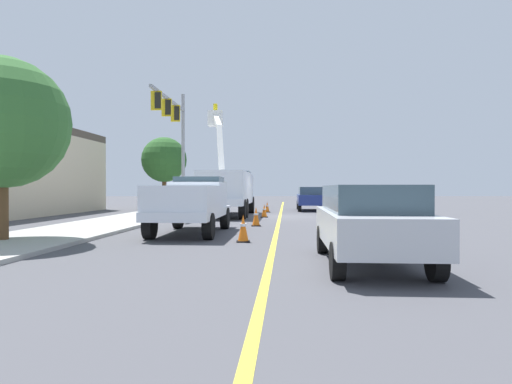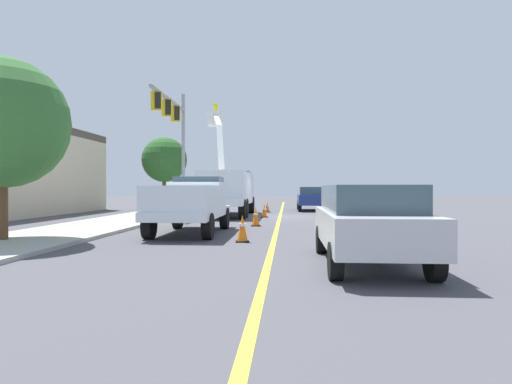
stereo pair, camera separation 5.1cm
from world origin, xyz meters
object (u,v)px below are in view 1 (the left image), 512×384
service_pickup_truck (191,202)px  trailing_sedan (369,219)px  traffic_cone_mid_front (256,217)px  traffic_signal_mast (175,126)px  traffic_cone_mid_rear (264,211)px  traffic_cone_trailing (267,207)px  passing_minivan (311,197)px  traffic_cone_leading (243,228)px  utility_bucket_truck (228,188)px

service_pickup_truck → trailing_sedan: (-6.40, -4.61, -0.15)m
traffic_cone_mid_front → traffic_signal_mast: size_ratio=0.11×
service_pickup_truck → trailing_sedan: size_ratio=1.16×
service_pickup_truck → traffic_cone_mid_rear: (8.58, -2.92, -0.77)m
service_pickup_truck → traffic_cone_trailing: bearing=-13.7°
passing_minivan → traffic_cone_mid_front: 13.47m
traffic_cone_leading → traffic_cone_mid_rear: size_ratio=1.15×
utility_bucket_truck → passing_minivan: 8.12m
traffic_cone_mid_front → traffic_signal_mast: traffic_signal_mast is taller
service_pickup_truck → traffic_signal_mast: bearing=12.4°
traffic_cone_mid_front → traffic_signal_mast: 10.59m
traffic_cone_leading → traffic_cone_mid_rear: traffic_cone_leading is taller
traffic_cone_trailing → utility_bucket_truck: bearing=144.8°
passing_minivan → traffic_cone_trailing: 4.02m
traffic_cone_leading → traffic_cone_mid_front: 5.54m
traffic_cone_mid_rear → traffic_cone_mid_front: bearing=174.3°
traffic_cone_mid_rear → utility_bucket_truck: bearing=54.4°
trailing_sedan → traffic_cone_leading: (3.91, 2.73, -0.56)m
traffic_signal_mast → utility_bucket_truck: bearing=-107.1°
passing_minivan → traffic_cone_trailing: size_ratio=7.05×
traffic_cone_mid_rear → traffic_signal_mast: (2.49, 5.34, 5.00)m
service_pickup_truck → traffic_cone_mid_rear: 9.10m
utility_bucket_truck → trailing_sedan: 16.90m
traffic_cone_leading → traffic_cone_trailing: (16.02, -1.40, -0.06)m
traffic_cone_mid_front → traffic_cone_mid_rear: bearing=-5.7°
utility_bucket_truck → traffic_cone_leading: bearing=-175.3°
passing_minivan → utility_bucket_truck: bearing=135.4°
passing_minivan → traffic_cone_mid_rear: size_ratio=6.86×
traffic_cone_mid_rear → traffic_cone_trailing: traffic_cone_mid_rear is taller
traffic_signal_mast → traffic_cone_leading: bearing=-162.4°
utility_bucket_truck → passing_minivan: utility_bucket_truck is taller
service_pickup_truck → traffic_cone_mid_rear: size_ratio=7.99×
traffic_cone_leading → traffic_cone_trailing: bearing=-5.0°
trailing_sedan → traffic_cone_mid_rear: (14.98, 1.69, -0.62)m
utility_bucket_truck → traffic_cone_trailing: size_ratio=11.95×
service_pickup_truck → traffic_signal_mast: traffic_signal_mast is taller
utility_bucket_truck → traffic_cone_leading: (-12.55, -1.04, -1.20)m
utility_bucket_truck → traffic_cone_mid_rear: bearing=-125.6°
trailing_sedan → traffic_cone_leading: 4.80m
traffic_cone_mid_rear → traffic_signal_mast: 7.73m
trailing_sedan → traffic_signal_mast: size_ratio=0.64×
trailing_sedan → traffic_cone_leading: trailing_sedan is taller
utility_bucket_truck → traffic_cone_trailing: (3.46, -2.44, -1.26)m
passing_minivan → traffic_cone_mid_rear: passing_minivan is taller
service_pickup_truck → traffic_cone_mid_front: service_pickup_truck is taller
passing_minivan → trailing_sedan: 22.31m
service_pickup_truck → traffic_cone_leading: size_ratio=6.95×
traffic_cone_mid_rear → trailing_sedan: bearing=-173.5°
traffic_cone_mid_front → traffic_cone_trailing: 10.54m
passing_minivan → traffic_cone_mid_front: passing_minivan is taller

